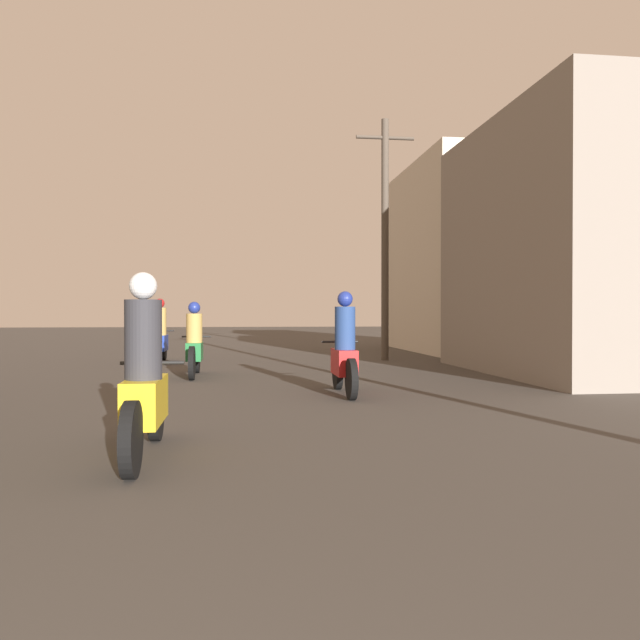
{
  "coord_description": "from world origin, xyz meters",
  "views": [
    {
      "loc": [
        0.6,
        0.34,
        1.28
      ],
      "look_at": [
        2.91,
        18.19,
        1.09
      ],
      "focal_mm": 35.0,
      "sensor_mm": 36.0,
      "label": 1
    }
  ],
  "objects": [
    {
      "name": "motorcycle_yellow",
      "position": [
        -0.23,
        5.99,
        0.65
      ],
      "size": [
        0.6,
        2.05,
        1.64
      ],
      "rotation": [
        0.0,
        0.0,
        0.07
      ],
      "color": "black",
      "rests_on": "ground_plane"
    },
    {
      "name": "motorcycle_red",
      "position": [
        2.23,
        9.99,
        0.64
      ],
      "size": [
        0.6,
        1.93,
        1.62
      ],
      "rotation": [
        0.0,
        0.0,
        0.14
      ],
      "color": "black",
      "rests_on": "ground_plane"
    },
    {
      "name": "motorcycle_green",
      "position": [
        -0.31,
        13.15,
        0.61
      ],
      "size": [
        0.6,
        2.14,
        1.51
      ],
      "rotation": [
        0.0,
        0.0,
        -0.09
      ],
      "color": "black",
      "rests_on": "ground_plane"
    },
    {
      "name": "motorcycle_blue",
      "position": [
        -1.44,
        16.91,
        0.66
      ],
      "size": [
        0.6,
        2.11,
        1.66
      ],
      "rotation": [
        0.0,
        0.0,
        -0.03
      ],
      "color": "black",
      "rests_on": "ground_plane"
    },
    {
      "name": "building_right_near",
      "position": [
        8.54,
        12.77,
        2.67
      ],
      "size": [
        5.49,
        6.45,
        5.35
      ],
      "color": "gray",
      "rests_on": "ground_plane"
    },
    {
      "name": "building_right_far",
      "position": [
        8.35,
        20.98,
        3.15
      ],
      "size": [
        4.04,
        6.94,
        6.3
      ],
      "color": "beige",
      "rests_on": "ground_plane"
    },
    {
      "name": "utility_pole_far",
      "position": [
        4.54,
        16.98,
        3.44
      ],
      "size": [
        1.6,
        0.2,
        6.56
      ],
      "color": "#4C4238",
      "rests_on": "ground_plane"
    }
  ]
}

